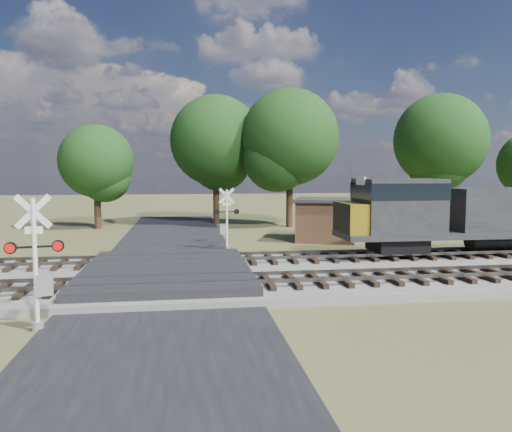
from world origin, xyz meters
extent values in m
plane|color=#4D4C29|center=(0.00, 0.00, 0.00)|extent=(160.00, 160.00, 0.00)
cube|color=gray|center=(10.00, 0.50, 0.15)|extent=(140.00, 10.00, 0.30)
cube|color=black|center=(0.00, 0.00, 0.04)|extent=(7.00, 60.00, 0.08)
cube|color=#262628|center=(0.00, 0.50, 0.32)|extent=(7.00, 9.00, 0.62)
cube|color=black|center=(2.00, -2.00, 0.39)|extent=(44.00, 2.60, 0.18)
cube|color=#565049|center=(10.00, -2.72, 0.55)|extent=(140.00, 0.08, 0.15)
cube|color=#565049|center=(10.00, -1.28, 0.55)|extent=(140.00, 0.08, 0.15)
cube|color=black|center=(2.00, 3.00, 0.39)|extent=(44.00, 2.60, 0.18)
cube|color=#565049|center=(10.00, 2.28, 0.55)|extent=(140.00, 0.08, 0.15)
cube|color=#565049|center=(10.00, 3.72, 0.55)|extent=(140.00, 0.08, 0.15)
cylinder|color=silver|center=(-3.57, -5.86, 1.97)|extent=(0.14, 0.14, 3.95)
cylinder|color=#939698|center=(-3.57, -5.86, 0.15)|extent=(0.36, 0.36, 0.30)
cube|color=silver|center=(-3.57, -5.86, 3.55)|extent=(1.02, 0.23, 1.03)
cube|color=silver|center=(-3.57, -5.86, 3.55)|extent=(1.02, 0.23, 1.03)
cube|color=silver|center=(-3.57, -5.86, 3.01)|extent=(0.49, 0.12, 0.22)
cube|color=black|center=(-3.57, -5.86, 2.52)|extent=(1.56, 0.35, 0.06)
cylinder|color=red|center=(-4.20, -5.98, 2.52)|extent=(0.37, 0.16, 0.36)
cylinder|color=red|center=(-2.94, -5.74, 2.52)|extent=(0.37, 0.16, 0.36)
cube|color=#939698|center=(-3.33, -5.81, 1.38)|extent=(0.49, 0.37, 0.64)
cylinder|color=silver|center=(3.27, 8.28, 1.81)|extent=(0.13, 0.13, 3.61)
cylinder|color=#939698|center=(3.27, 8.28, 0.14)|extent=(0.33, 0.33, 0.27)
cube|color=silver|center=(3.27, 8.28, 3.25)|extent=(0.95, 0.07, 0.95)
cube|color=silver|center=(3.27, 8.28, 3.25)|extent=(0.95, 0.07, 0.95)
cube|color=silver|center=(3.27, 8.28, 2.76)|extent=(0.45, 0.04, 0.20)
cube|color=black|center=(3.27, 8.28, 2.30)|extent=(1.45, 0.10, 0.05)
cylinder|color=red|center=(3.85, 8.30, 2.30)|extent=(0.33, 0.10, 0.33)
cylinder|color=red|center=(2.68, 8.26, 2.30)|extent=(0.33, 0.10, 0.33)
cube|color=#939698|center=(3.04, 8.27, 1.26)|extent=(0.41, 0.28, 0.59)
cube|color=#48331F|center=(10.30, 11.56, 1.33)|extent=(4.84, 4.84, 2.66)
cube|color=#2A2A2D|center=(10.30, 11.56, 2.76)|extent=(5.33, 5.33, 0.19)
cylinder|color=black|center=(-6.20, 20.78, 2.11)|extent=(0.56, 0.56, 4.23)
sphere|color=black|center=(-6.20, 20.78, 5.50)|extent=(5.92, 5.92, 5.92)
cylinder|color=black|center=(3.59, 22.99, 2.83)|extent=(0.56, 0.56, 5.66)
sphere|color=black|center=(3.59, 22.99, 7.36)|extent=(7.93, 7.93, 7.93)
cylinder|color=black|center=(9.54, 19.89, 2.88)|extent=(0.56, 0.56, 5.77)
sphere|color=black|center=(9.54, 19.89, 7.50)|extent=(8.07, 8.07, 8.07)
cylinder|color=black|center=(22.69, 19.55, 2.83)|extent=(0.56, 0.56, 5.65)
sphere|color=black|center=(22.69, 19.55, 7.35)|extent=(7.92, 7.92, 7.92)
camera|label=1|loc=(0.77, -21.04, 4.74)|focal=35.00mm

